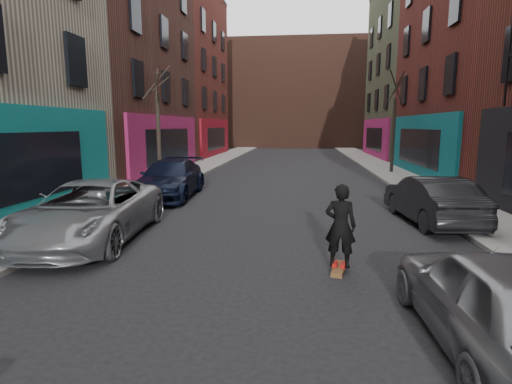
% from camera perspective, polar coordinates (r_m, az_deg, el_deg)
% --- Properties ---
extents(sidewalk_left, '(2.50, 84.00, 0.13)m').
position_cam_1_polar(sidewalk_left, '(31.83, -6.26, 4.30)').
color(sidewalk_left, gray).
rests_on(sidewalk_left, ground).
extents(sidewalk_right, '(2.50, 84.00, 0.13)m').
position_cam_1_polar(sidewalk_right, '(31.56, 16.53, 3.92)').
color(sidewalk_right, gray).
rests_on(sidewalk_right, ground).
extents(building_far, '(40.00, 10.00, 14.00)m').
position_cam_1_polar(building_far, '(57.09, 5.82, 13.53)').
color(building_far, '#47281E').
rests_on(building_far, ground).
extents(tree_left_far, '(2.00, 2.00, 6.50)m').
position_cam_1_polar(tree_left_far, '(20.16, -13.84, 10.56)').
color(tree_left_far, black).
rests_on(tree_left_far, sidewalk_left).
extents(tree_right_far, '(2.00, 2.00, 6.80)m').
position_cam_1_polar(tree_right_far, '(25.55, 19.16, 10.36)').
color(tree_right_far, black).
rests_on(tree_right_far, sidewalk_right).
extents(parked_left_far, '(2.91, 5.59, 1.50)m').
position_cam_1_polar(parked_left_far, '(10.97, -22.58, -2.53)').
color(parked_left_far, gray).
rests_on(parked_left_far, ground).
extents(parked_left_end, '(2.39, 5.31, 1.51)m').
position_cam_1_polar(parked_left_end, '(16.68, -12.16, 1.87)').
color(parked_left_end, black).
rests_on(parked_left_end, ground).
extents(parked_right_far, '(1.77, 4.13, 1.39)m').
position_cam_1_polar(parked_right_far, '(6.09, 31.13, -13.11)').
color(parked_right_far, gray).
rests_on(parked_right_far, ground).
extents(parked_right_end, '(1.94, 4.46, 1.43)m').
position_cam_1_polar(parked_right_end, '(13.03, 23.76, -0.99)').
color(parked_right_end, black).
rests_on(parked_right_end, ground).
extents(skateboard, '(0.39, 0.83, 0.10)m').
position_cam_1_polar(skateboard, '(8.34, 11.76, -10.68)').
color(skateboard, brown).
rests_on(skateboard, ground).
extents(skateboarder, '(0.69, 0.52, 1.68)m').
position_cam_1_polar(skateboarder, '(8.08, 11.97, -4.74)').
color(skateboarder, black).
rests_on(skateboarder, skateboard).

